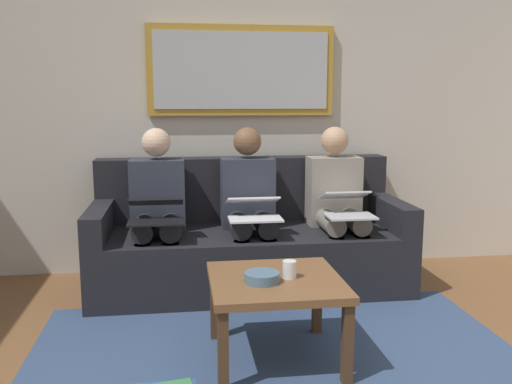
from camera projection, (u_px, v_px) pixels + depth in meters
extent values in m
cube|color=beige|center=(240.00, 104.00, 4.35)|extent=(6.00, 0.12, 2.60)
cube|color=#33476B|center=(279.00, 362.00, 2.85)|extent=(2.60, 1.80, 0.01)
cube|color=black|center=(249.00, 258.00, 3.99)|extent=(2.20, 0.90, 0.42)
cube|color=black|center=(243.00, 188.00, 4.26)|extent=(2.20, 0.20, 0.48)
cube|color=black|center=(388.00, 212.00, 4.08)|extent=(0.14, 0.90, 0.20)
cube|color=black|center=(100.00, 220.00, 3.80)|extent=(0.14, 0.90, 0.20)
cube|color=#B7892D|center=(241.00, 71.00, 4.22)|extent=(1.42, 0.04, 0.68)
cube|color=#B2B7BC|center=(242.00, 70.00, 4.19)|extent=(1.32, 0.01, 0.58)
cube|color=brown|center=(276.00, 282.00, 2.83)|extent=(0.67, 0.67, 0.04)
cube|color=#4C331E|center=(347.00, 344.00, 2.62)|extent=(0.05, 0.05, 0.40)
cube|color=#4C331E|center=(223.00, 351.00, 2.54)|extent=(0.05, 0.05, 0.40)
cube|color=#4C331E|center=(317.00, 300.00, 3.20)|extent=(0.05, 0.05, 0.40)
cube|color=#4C331E|center=(215.00, 305.00, 3.12)|extent=(0.05, 0.05, 0.40)
cylinder|color=silver|center=(289.00, 269.00, 2.82)|extent=(0.07, 0.07, 0.09)
cylinder|color=slate|center=(262.00, 277.00, 2.76)|extent=(0.18, 0.18, 0.05)
cube|color=gray|center=(333.00, 191.00, 4.10)|extent=(0.38, 0.22, 0.50)
sphere|color=tan|center=(335.00, 140.00, 4.04)|extent=(0.20, 0.20, 0.20)
cylinder|color=gray|center=(353.00, 220.00, 3.94)|extent=(0.14, 0.42, 0.14)
cylinder|color=gray|center=(329.00, 221.00, 3.91)|extent=(0.14, 0.42, 0.14)
cylinder|color=gray|center=(362.00, 267.00, 3.78)|extent=(0.11, 0.11, 0.42)
cylinder|color=gray|center=(336.00, 268.00, 3.75)|extent=(0.11, 0.11, 0.42)
cube|color=silver|center=(350.00, 216.00, 3.71)|extent=(0.32, 0.23, 0.01)
cube|color=silver|center=(344.00, 195.00, 3.84)|extent=(0.32, 0.23, 0.09)
cube|color=#A5C6EA|center=(344.00, 195.00, 3.83)|extent=(0.29, 0.20, 0.07)
cube|color=#2D3342|center=(247.00, 193.00, 4.01)|extent=(0.38, 0.22, 0.50)
sphere|color=brown|center=(247.00, 141.00, 3.95)|extent=(0.20, 0.20, 0.20)
cylinder|color=#232328|center=(264.00, 223.00, 3.85)|extent=(0.14, 0.42, 0.14)
cylinder|color=#232328|center=(238.00, 224.00, 3.82)|extent=(0.14, 0.42, 0.14)
cylinder|color=#232328|center=(269.00, 271.00, 3.69)|extent=(0.11, 0.11, 0.42)
cylinder|color=#232328|center=(242.00, 272.00, 3.67)|extent=(0.11, 0.11, 0.42)
cube|color=white|center=(255.00, 219.00, 3.62)|extent=(0.35, 0.20, 0.01)
cube|color=white|center=(253.00, 200.00, 3.73)|extent=(0.35, 0.19, 0.07)
cube|color=#A5C6EA|center=(253.00, 200.00, 3.73)|extent=(0.31, 0.17, 0.06)
cube|color=#2D3342|center=(158.00, 195.00, 3.93)|extent=(0.38, 0.22, 0.50)
sphere|color=beige|center=(156.00, 142.00, 3.86)|extent=(0.20, 0.20, 0.20)
cylinder|color=#232328|center=(171.00, 226.00, 3.76)|extent=(0.14, 0.42, 0.14)
cylinder|color=#232328|center=(144.00, 227.00, 3.74)|extent=(0.14, 0.42, 0.14)
cylinder|color=#232328|center=(172.00, 275.00, 3.60)|extent=(0.11, 0.11, 0.42)
cylinder|color=#232328|center=(143.00, 276.00, 3.58)|extent=(0.11, 0.11, 0.42)
cube|color=black|center=(156.00, 222.00, 3.53)|extent=(0.35, 0.21, 0.01)
cube|color=black|center=(156.00, 202.00, 3.65)|extent=(0.35, 0.20, 0.08)
cube|color=#A5C6EA|center=(156.00, 201.00, 3.65)|extent=(0.32, 0.17, 0.07)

